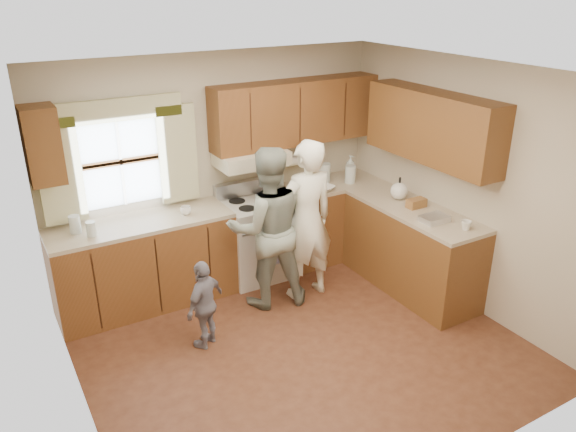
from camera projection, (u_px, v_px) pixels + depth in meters
room at (302, 223)px, 4.77m from camera, size 3.80×3.80×3.80m
kitchen_fixtures at (297, 212)px, 6.07m from camera, size 3.80×2.25×2.15m
stove at (257, 237)px, 6.35m from camera, size 0.76×0.67×1.07m
woman_left at (306, 220)px, 5.80m from camera, size 0.63×0.42×1.73m
woman_right at (267, 228)px, 5.66m from camera, size 0.96×0.83×1.70m
child at (205, 304)px, 5.11m from camera, size 0.54×0.46×0.87m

